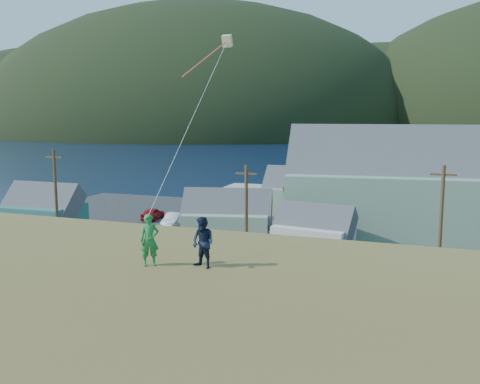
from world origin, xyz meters
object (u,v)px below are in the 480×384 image
(wharf, at_px, (303,196))
(kite_flyer_green, at_px, (149,240))
(shed_palegreen_near, at_px, (227,218))
(shed_white, at_px, (314,231))
(shed_teal, at_px, (42,210))
(kite_flyer_navy, at_px, (203,243))
(shed_palegreen_far, at_px, (307,193))

(wharf, xyz_separation_m, kite_flyer_green, (8.03, -58.46, 7.63))
(shed_palegreen_near, xyz_separation_m, kite_flyer_green, (9.19, -31.17, 5.74))
(shed_white, relative_size, kite_flyer_green, 4.16)
(shed_teal, relative_size, shed_palegreen_near, 0.85)
(shed_teal, distance_m, kite_flyer_navy, 41.85)
(wharf, bearing_deg, shed_palegreen_far, -74.88)
(shed_palegreen_far, xyz_separation_m, kite_flyer_navy, (6.81, -46.89, 5.36))
(shed_palegreen_near, height_order, kite_flyer_navy, kite_flyer_navy)
(shed_white, bearing_deg, shed_teal, -170.43)
(wharf, distance_m, shed_white, 30.18)
(wharf, bearing_deg, kite_flyer_green, -82.18)
(kite_flyer_green, bearing_deg, shed_palegreen_far, 62.81)
(shed_white, bearing_deg, shed_palegreen_near, 176.07)
(shed_palegreen_far, bearing_deg, kite_flyer_green, -83.97)
(shed_teal, xyz_separation_m, shed_palegreen_far, (23.62, 18.73, 0.36))
(shed_palegreen_far, relative_size, kite_flyer_navy, 6.08)
(wharf, height_order, shed_white, shed_white)
(shed_palegreen_near, height_order, kite_flyer_green, kite_flyer_green)
(shed_teal, bearing_deg, shed_palegreen_far, 36.95)
(shed_white, xyz_separation_m, shed_palegreen_far, (-4.61, 17.98, 0.61))
(shed_teal, distance_m, kite_flyer_green, 40.85)
(shed_palegreen_far, bearing_deg, kite_flyer_navy, -81.76)
(wharf, distance_m, shed_palegreen_near, 27.38)
(wharf, relative_size, shed_teal, 3.22)
(wharf, height_order, shed_palegreen_near, shed_palegreen_near)
(shed_palegreen_far, distance_m, kite_flyer_navy, 47.68)
(shed_teal, relative_size, shed_white, 1.10)
(shed_white, height_order, kite_flyer_navy, kite_flyer_navy)
(wharf, distance_m, kite_flyer_green, 59.50)
(shed_palegreen_far, bearing_deg, shed_palegreen_near, -104.56)
(shed_teal, height_order, shed_palegreen_near, shed_teal)
(wharf, xyz_separation_m, shed_palegreen_far, (3.02, -11.17, 2.25))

